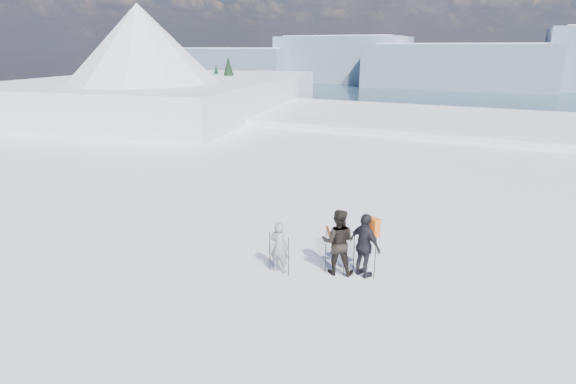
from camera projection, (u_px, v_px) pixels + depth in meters
name	position (u px, v px, depth m)	size (l,w,h in m)	color
lake_basin	(443.00, 199.00, 38.73)	(820.00, 820.00, 71.62)	white
far_mountain_range	(545.00, 63.00, 390.93)	(770.00, 110.00, 53.00)	slate
near_ridge	(187.00, 140.00, 48.18)	(31.37, 35.68, 25.62)	white
skier_grey	(279.00, 247.00, 12.40)	(0.54, 0.36, 1.49)	gray
skier_dark	(338.00, 242.00, 12.27)	(0.91, 0.71, 1.88)	black
skier_pack	(365.00, 246.00, 12.11)	(1.06, 0.44, 1.82)	black
backpack	(374.00, 203.00, 11.89)	(0.39, 0.22, 0.51)	orange
ski_poles	(327.00, 255.00, 12.26)	(2.82, 0.86, 1.30)	black
skis_loose	(332.00, 236.00, 14.95)	(0.90, 1.64, 0.03)	black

